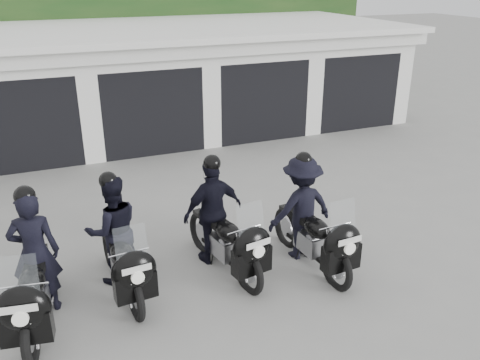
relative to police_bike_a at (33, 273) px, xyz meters
name	(u,v)px	position (x,y,z in m)	size (l,w,h in m)	color
ground	(233,255)	(3.09, 0.64, -0.78)	(80.00, 80.00, 0.00)	gray
garage_block	(133,82)	(3.09, 8.70, 0.65)	(16.40, 6.80, 2.96)	white
background_vegetation	(114,20)	(3.46, 13.56, 1.99)	(20.00, 3.90, 5.80)	#173914
police_bike_a	(33,273)	(0.00, 0.00, 0.00)	(0.89, 2.24, 1.96)	black
police_bike_b	(117,240)	(1.17, 0.46, 0.01)	(0.89, 2.14, 1.86)	black
police_bike_c	(219,220)	(2.78, 0.45, 0.03)	(1.13, 2.17, 1.91)	black
police_bike_d	(307,216)	(4.14, 0.06, 0.03)	(1.18, 2.18, 1.90)	black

